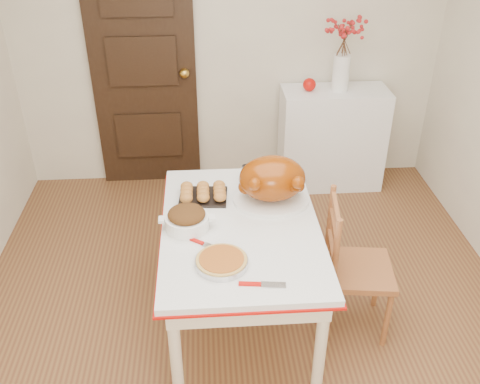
{
  "coord_description": "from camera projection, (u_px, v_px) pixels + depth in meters",
  "views": [
    {
      "loc": [
        -0.21,
        -2.3,
        2.45
      ],
      "look_at": [
        -0.04,
        0.14,
        0.95
      ],
      "focal_mm": 40.03,
      "sensor_mm": 36.0,
      "label": 1
    }
  ],
  "objects": [
    {
      "name": "floor",
      "position": [
        248.0,
        336.0,
        3.25
      ],
      "size": [
        3.5,
        4.0,
        0.0
      ],
      "primitive_type": "cube",
      "color": "brown",
      "rests_on": "ground"
    },
    {
      "name": "wall_back",
      "position": [
        229.0,
        38.0,
        4.29
      ],
      "size": [
        3.5,
        0.0,
        2.5
      ],
      "primitive_type": "cube",
      "color": "beige",
      "rests_on": "ground"
    },
    {
      "name": "door_back",
      "position": [
        143.0,
        68.0,
        4.34
      ],
      "size": [
        0.85,
        0.06,
        2.06
      ],
      "primitive_type": "cube",
      "color": "black",
      "rests_on": "ground"
    },
    {
      "name": "sideboard",
      "position": [
        331.0,
        139.0,
        4.58
      ],
      "size": [
        0.87,
        0.39,
        0.87
      ],
      "primitive_type": "cube",
      "color": "white",
      "rests_on": "floor"
    },
    {
      "name": "kitchen_table",
      "position": [
        241.0,
        278.0,
        3.12
      ],
      "size": [
        0.88,
        1.28,
        0.77
      ],
      "primitive_type": null,
      "color": "silver",
      "rests_on": "floor"
    },
    {
      "name": "chair_oak",
      "position": [
        359.0,
        267.0,
        3.11
      ],
      "size": [
        0.44,
        0.44,
        0.89
      ],
      "primitive_type": null,
      "rotation": [
        0.0,
        0.0,
        1.45
      ],
      "color": "#9A5128",
      "rests_on": "floor"
    },
    {
      "name": "berry_vase",
      "position": [
        343.0,
        53.0,
        4.2
      ],
      "size": [
        0.31,
        0.31,
        0.61
      ],
      "primitive_type": null,
      "color": "white",
      "rests_on": "sideboard"
    },
    {
      "name": "apple",
      "position": [
        309.0,
        85.0,
        4.31
      ],
      "size": [
        0.11,
        0.11,
        0.11
      ],
      "primitive_type": "sphere",
      "color": "#BD0C06",
      "rests_on": "sideboard"
    },
    {
      "name": "turkey_platter",
      "position": [
        272.0,
        181.0,
        3.05
      ],
      "size": [
        0.51,
        0.45,
        0.28
      ],
      "primitive_type": null,
      "rotation": [
        0.0,
        0.0,
        -0.23
      ],
      "color": "#913603",
      "rests_on": "kitchen_table"
    },
    {
      "name": "pumpkin_pie",
      "position": [
        222.0,
        261.0,
        2.61
      ],
      "size": [
        0.33,
        0.33,
        0.05
      ],
      "primitive_type": "cylinder",
      "rotation": [
        0.0,
        0.0,
        -0.32
      ],
      "color": "#9E4E18",
      "rests_on": "kitchen_table"
    },
    {
      "name": "stuffing_dish",
      "position": [
        187.0,
        219.0,
        2.86
      ],
      "size": [
        0.35,
        0.3,
        0.12
      ],
      "primitive_type": null,
      "rotation": [
        0.0,
        0.0,
        -0.24
      ],
      "color": "#5F3411",
      "rests_on": "kitchen_table"
    },
    {
      "name": "rolls_tray",
      "position": [
        203.0,
        193.0,
        3.13
      ],
      "size": [
        0.29,
        0.24,
        0.07
      ],
      "primitive_type": null,
      "rotation": [
        0.0,
        0.0,
        -0.08
      ],
      "color": "#C9843D",
      "rests_on": "kitchen_table"
    },
    {
      "name": "pie_server",
      "position": [
        262.0,
        284.0,
        2.5
      ],
      "size": [
        0.23,
        0.09,
        0.01
      ],
      "primitive_type": null,
      "rotation": [
        0.0,
        0.0,
        -0.12
      ],
      "color": "silver",
      "rests_on": "kitchen_table"
    },
    {
      "name": "carving_knife",
      "position": [
        209.0,
        246.0,
        2.75
      ],
      "size": [
        0.23,
        0.19,
        0.01
      ],
      "primitive_type": null,
      "rotation": [
        0.0,
        0.0,
        -0.6
      ],
      "color": "silver",
      "rests_on": "kitchen_table"
    },
    {
      "name": "drinking_glass",
      "position": [
        247.0,
        174.0,
        3.29
      ],
      "size": [
        0.07,
        0.07,
        0.11
      ],
      "primitive_type": "cylinder",
      "rotation": [
        0.0,
        0.0,
        0.11
      ],
      "color": "white",
      "rests_on": "kitchen_table"
    },
    {
      "name": "shaker_pair",
      "position": [
        286.0,
        170.0,
        3.36
      ],
      "size": [
        0.09,
        0.05,
        0.08
      ],
      "primitive_type": null,
      "rotation": [
        0.0,
        0.0,
        -0.25
      ],
      "color": "white",
      "rests_on": "kitchen_table"
    }
  ]
}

